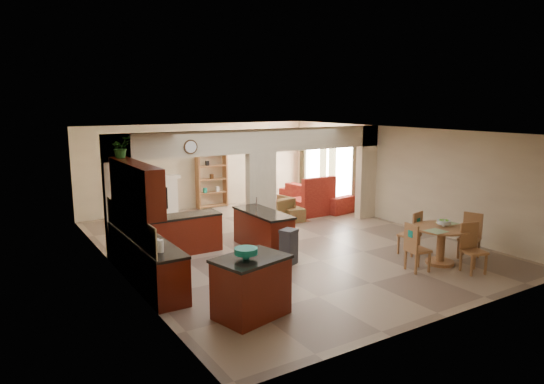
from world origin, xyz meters
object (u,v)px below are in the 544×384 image
sofa (317,196)px  armchair (277,209)px  kitchen_island (251,287)px  dining_table (441,240)px

sofa → armchair: 2.29m
kitchen_island → dining_table: bearing=-12.4°
dining_table → armchair: (-0.91, 5.19, -0.17)m
kitchen_island → dining_table: size_ratio=1.10×
sofa → armchair: bearing=103.7°
kitchen_island → armchair: kitchen_island is taller
kitchen_island → dining_table: (4.81, 0.12, 0.03)m
sofa → armchair: (-2.12, -0.87, -0.02)m
dining_table → sofa: dining_table is taller
kitchen_island → dining_table: 4.81m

